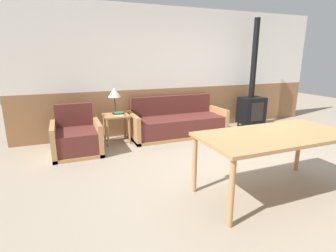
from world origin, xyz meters
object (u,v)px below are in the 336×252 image
at_px(couch, 178,124).
at_px(armchair, 77,139).
at_px(side_table, 116,120).
at_px(dining_table, 275,140).
at_px(wood_stove, 252,102).
at_px(table_lamp, 114,93).

xyz_separation_m(couch, armchair, (-2.10, -0.32, 0.00)).
xyz_separation_m(armchair, side_table, (0.78, 0.37, 0.20)).
bearing_deg(dining_table, wood_stove, 55.29).
distance_m(table_lamp, dining_table, 3.17).
xyz_separation_m(side_table, dining_table, (1.38, -2.76, 0.25)).
height_order(couch, armchair, armchair).
relative_size(armchair, table_lamp, 1.60).
xyz_separation_m(armchair, table_lamp, (0.79, 0.45, 0.72)).
bearing_deg(table_lamp, side_table, -95.99).
bearing_deg(side_table, dining_table, -63.53).
distance_m(couch, dining_table, 2.75).
xyz_separation_m(armchair, dining_table, (2.16, -2.39, 0.45)).
bearing_deg(armchair, couch, -4.22).
bearing_deg(side_table, armchair, -154.72).
bearing_deg(wood_stove, table_lamp, 177.91).
bearing_deg(table_lamp, armchair, -150.19).
distance_m(table_lamp, wood_stove, 3.28).
xyz_separation_m(armchair, wood_stove, (4.04, 0.33, 0.36)).
bearing_deg(armchair, wood_stove, -8.24).
distance_m(couch, side_table, 1.33).
distance_m(couch, wood_stove, 1.98).
xyz_separation_m(couch, side_table, (-1.32, 0.05, 0.20)).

